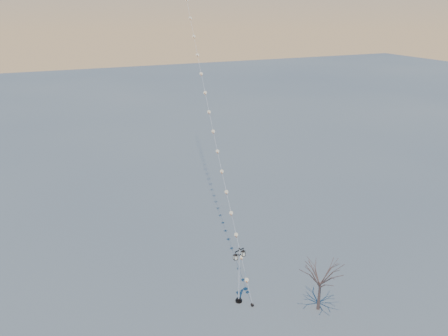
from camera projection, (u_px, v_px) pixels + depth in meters
ground at (250, 319)px, 34.29m from camera, size 300.00×300.00×0.00m
street_lamp at (239, 273)px, 35.32m from camera, size 1.20×0.68×4.90m
bare_tree at (321, 276)px, 34.35m from camera, size 2.63×2.63×4.37m
kite_train at (193, 13)px, 44.49m from camera, size 4.86×36.40×43.57m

